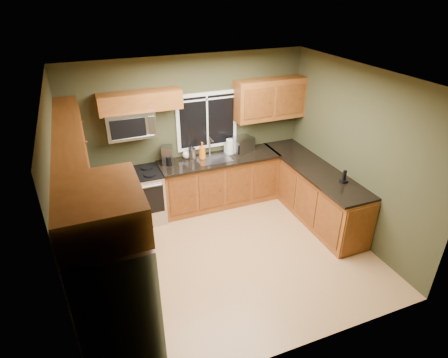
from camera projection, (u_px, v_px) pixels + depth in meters
floor at (229, 255)px, 5.76m from camera, size 4.20×4.20×0.00m
ceiling at (231, 79)px, 4.48m from camera, size 4.20×4.20×0.00m
back_wall at (191, 134)px, 6.60m from camera, size 4.20×0.00×4.20m
front_wall at (301, 258)px, 3.65m from camera, size 4.20×0.00×4.20m
left_wall at (67, 209)px, 4.44m from camera, size 0.00×3.60×3.60m
right_wall at (355, 155)px, 5.81m from camera, size 0.00×3.60×3.60m
window at (207, 121)px, 6.58m from camera, size 1.12×0.03×1.02m
base_cabinets_left at (101, 241)px, 5.35m from camera, size 0.60×2.65×0.90m
countertop_left at (97, 213)px, 5.13m from camera, size 0.65×2.65×0.04m
base_cabinets_back at (219, 182)px, 6.91m from camera, size 2.17×0.60×0.90m
countertop_back at (220, 159)px, 6.67m from camera, size 2.17×0.65×0.04m
base_cabinets_peninsula at (312, 192)px, 6.58m from camera, size 0.60×2.52×0.90m
countertop_peninsula at (314, 168)px, 6.35m from camera, size 0.65×2.50×0.04m
upper_cabinets_left at (72, 152)px, 4.64m from camera, size 0.33×2.65×0.72m
upper_cabinets_back_left at (140, 101)px, 5.84m from camera, size 1.30×0.33×0.30m
upper_cabinets_back_right at (270, 99)px, 6.69m from camera, size 1.30×0.33×0.72m
upper_cabinet_over_fridge at (100, 210)px, 3.17m from camera, size 0.72×0.90×0.38m
refrigerator at (118, 306)px, 3.70m from camera, size 0.74×0.90×1.80m
range at (140, 197)px, 6.40m from camera, size 0.76×0.69×0.94m
microwave at (130, 124)px, 5.91m from camera, size 0.76×0.41×0.42m
sink at (213, 158)px, 6.63m from camera, size 0.60×0.42×0.36m
toaster_oven at (241, 145)px, 6.87m from camera, size 0.50×0.45×0.26m
coffee_maker at (168, 156)px, 6.40m from camera, size 0.24×0.29×0.31m
kettle at (192, 153)px, 6.58m from camera, size 0.14×0.14×0.24m
paper_towel_roll at (230, 147)px, 6.76m from camera, size 0.14×0.14×0.31m
soap_bottle_a at (202, 151)px, 6.56m from camera, size 0.13×0.13×0.31m
soap_bottle_b at (227, 148)px, 6.83m from camera, size 0.09×0.09×0.19m
soap_bottle_c at (187, 153)px, 6.62m from camera, size 0.16×0.16×0.19m
cordless_phone at (344, 179)px, 5.83m from camera, size 0.10×0.10×0.21m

